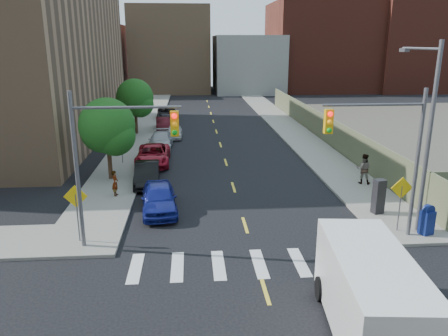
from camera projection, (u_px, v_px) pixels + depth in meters
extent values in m
plane|color=black|center=(275.00, 323.00, 14.35)|extent=(160.00, 160.00, 0.00)
cube|color=gray|center=(149.00, 117.00, 53.50)|extent=(3.50, 73.00, 0.15)
cube|color=gray|center=(274.00, 115.00, 54.65)|extent=(3.50, 73.00, 0.15)
cube|color=#68714F|center=(319.00, 125.00, 41.53)|extent=(0.12, 44.00, 2.50)
cube|color=#592319|center=(81.00, 59.00, 78.10)|extent=(14.00, 18.00, 12.00)
cube|color=#8C6B4C|center=(171.00, 50.00, 80.78)|extent=(14.00, 16.00, 15.00)
cube|color=gray|center=(247.00, 64.00, 80.59)|extent=(12.00, 16.00, 10.00)
cube|color=#592319|center=(319.00, 47.00, 82.71)|extent=(18.00, 18.00, 16.00)
cube|color=#592319|center=(406.00, 41.00, 81.70)|extent=(14.00, 16.00, 18.00)
cylinder|color=#8C6B4C|center=(430.00, 13.00, 80.60)|extent=(1.80, 1.80, 28.00)
cylinder|color=#59595E|center=(77.00, 174.00, 18.57)|extent=(0.18, 0.18, 7.00)
cylinder|color=#59595E|center=(127.00, 107.00, 17.96)|extent=(4.50, 0.12, 0.12)
cube|color=#E5A50C|center=(175.00, 124.00, 18.30)|extent=(0.35, 0.30, 1.05)
cylinder|color=#59595E|center=(416.00, 166.00, 19.68)|extent=(0.18, 0.18, 7.00)
cylinder|color=#59595E|center=(374.00, 105.00, 18.73)|extent=(4.50, 0.12, 0.12)
cube|color=#E5A50C|center=(329.00, 121.00, 18.78)|extent=(0.35, 0.30, 1.05)
cylinder|color=#59595E|center=(428.00, 142.00, 19.93)|extent=(0.20, 0.20, 9.00)
cylinder|color=#59595E|center=(421.00, 48.00, 20.42)|extent=(0.12, 3.50, 0.12)
cube|color=#59595E|center=(404.00, 50.00, 21.98)|extent=(0.25, 0.60, 0.18)
cylinder|color=#59595E|center=(78.00, 219.00, 19.66)|extent=(0.06, 0.06, 2.40)
cube|color=yellow|center=(76.00, 196.00, 19.36)|extent=(1.06, 0.04, 1.06)
cylinder|color=#59595E|center=(399.00, 210.00, 20.77)|extent=(0.06, 0.06, 2.40)
cube|color=yellow|center=(402.00, 188.00, 20.47)|extent=(1.06, 0.04, 1.06)
cylinder|color=#59595E|center=(122.00, 149.00, 32.59)|extent=(0.06, 0.06, 2.40)
cube|color=yellow|center=(121.00, 135.00, 32.29)|extent=(1.06, 0.04, 1.06)
cylinder|color=#332114|center=(110.00, 162.00, 28.72)|extent=(0.28, 0.28, 2.64)
sphere|color=#164B15|center=(107.00, 126.00, 28.05)|extent=(3.60, 3.60, 3.60)
sphere|color=#164B15|center=(115.00, 136.00, 27.96)|extent=(2.64, 2.64, 2.64)
sphere|color=#164B15|center=(102.00, 131.00, 28.52)|extent=(2.88, 2.88, 2.88)
cylinder|color=#332114|center=(136.00, 122.00, 43.08)|extent=(0.28, 0.28, 2.64)
sphere|color=#164B15|center=(135.00, 97.00, 42.41)|extent=(3.60, 3.60, 3.60)
sphere|color=#164B15|center=(140.00, 104.00, 42.33)|extent=(2.64, 2.64, 2.64)
sphere|color=#164B15|center=(131.00, 101.00, 42.88)|extent=(2.88, 2.88, 2.88)
imported|color=navy|center=(159.00, 198.00, 23.59)|extent=(2.29, 4.74, 1.56)
imported|color=black|center=(147.00, 174.00, 28.16)|extent=(1.69, 4.41, 1.44)
imported|color=maroon|center=(153.00, 155.00, 32.74)|extent=(2.50, 5.29, 1.46)
imported|color=#9B9EA2|center=(161.00, 141.00, 37.58)|extent=(2.07, 4.90, 1.41)
imported|color=silver|center=(174.00, 132.00, 41.83)|extent=(1.47, 3.62, 1.23)
imported|color=#3D0C12|center=(163.00, 124.00, 45.44)|extent=(1.71, 4.17, 1.34)
imported|color=black|center=(166.00, 113.00, 52.14)|extent=(2.48, 4.94, 1.34)
cube|color=white|center=(370.00, 294.00, 13.44)|extent=(2.86, 6.12, 2.50)
cube|color=black|center=(352.00, 250.00, 15.53)|extent=(2.23, 1.57, 1.02)
cylinder|color=black|center=(321.00, 289.00, 15.60)|extent=(0.40, 0.89, 0.87)
cylinder|color=black|center=(382.00, 290.00, 15.56)|extent=(0.40, 0.89, 0.87)
cube|color=navy|center=(427.00, 223.00, 20.51)|extent=(0.73, 0.64, 1.15)
cylinder|color=navy|center=(428.00, 211.00, 20.35)|extent=(0.65, 0.47, 0.59)
cube|color=black|center=(379.00, 196.00, 22.95)|extent=(0.64, 0.57, 1.85)
imported|color=gray|center=(115.00, 183.00, 25.63)|extent=(0.37, 0.56, 1.53)
imported|color=gray|center=(364.00, 169.00, 27.81)|extent=(1.14, 1.01, 1.93)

